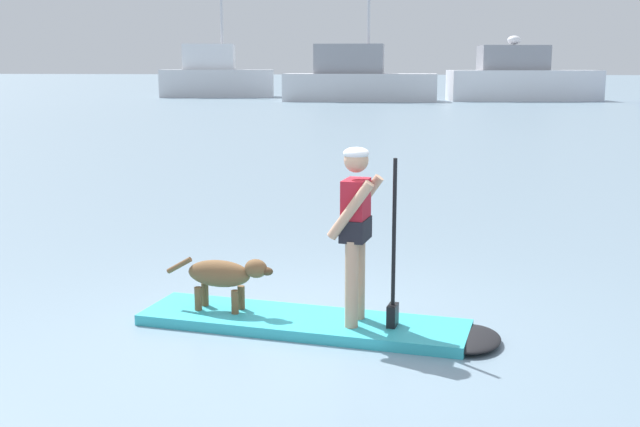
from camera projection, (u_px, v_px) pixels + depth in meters
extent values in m
plane|color=gray|center=(303.00, 327.00, 7.34)|extent=(400.00, 400.00, 0.00)
cube|color=#33B2BF|center=(303.00, 322.00, 7.34)|extent=(3.15, 1.19, 0.10)
ellipsoid|color=black|center=(469.00, 339.00, 6.90)|extent=(0.65, 0.82, 0.10)
cylinder|color=tan|center=(359.00, 277.00, 7.23)|extent=(0.12, 0.12, 0.79)
cylinder|color=tan|center=(352.00, 284.00, 6.99)|extent=(0.12, 0.12, 0.79)
cube|color=black|center=(356.00, 229.00, 7.02)|extent=(0.26, 0.39, 0.20)
cube|color=#B21E2D|center=(356.00, 209.00, 6.99)|extent=(0.24, 0.36, 0.53)
sphere|color=tan|center=(356.00, 160.00, 6.91)|extent=(0.22, 0.22, 0.22)
ellipsoid|color=white|center=(356.00, 153.00, 6.90)|extent=(0.23, 0.23, 0.11)
cylinder|color=tan|center=(361.00, 203.00, 7.16)|extent=(0.43, 0.14, 0.54)
cylinder|color=tan|center=(350.00, 210.00, 6.81)|extent=(0.43, 0.14, 0.54)
cylinder|color=black|center=(394.00, 244.00, 6.94)|extent=(0.04, 0.04, 1.52)
cube|color=black|center=(393.00, 315.00, 7.07)|extent=(0.10, 0.19, 0.20)
ellipsoid|color=brown|center=(219.00, 273.00, 7.50)|extent=(0.66, 0.30, 0.26)
ellipsoid|color=brown|center=(256.00, 268.00, 7.38)|extent=(0.24, 0.19, 0.18)
ellipsoid|color=#503923|center=(267.00, 271.00, 7.35)|extent=(0.13, 0.09, 0.08)
cylinder|color=brown|center=(179.00, 265.00, 7.61)|extent=(0.27, 0.08, 0.18)
cylinder|color=brown|center=(241.00, 297.00, 7.56)|extent=(0.07, 0.07, 0.23)
cylinder|color=brown|center=(235.00, 302.00, 7.42)|extent=(0.07, 0.07, 0.23)
cylinder|color=brown|center=(205.00, 294.00, 7.67)|extent=(0.07, 0.07, 0.23)
cylinder|color=brown|center=(198.00, 299.00, 7.52)|extent=(0.07, 0.07, 0.23)
cube|color=silver|center=(218.00, 83.00, 60.26)|extent=(8.96, 4.76, 2.08)
cube|color=silver|center=(209.00, 57.00, 59.99)|extent=(4.22, 3.07, 1.91)
cylinder|color=silver|center=(222.00, 18.00, 59.29)|extent=(0.20, 0.20, 7.66)
cylinder|color=silver|center=(209.00, 54.00, 59.95)|extent=(2.95, 0.72, 0.14)
cube|color=silver|center=(360.00, 87.00, 53.53)|extent=(10.43, 3.97, 1.85)
cube|color=gray|center=(349.00, 59.00, 53.29)|extent=(4.74, 2.83, 1.96)
cylinder|color=silver|center=(369.00, 12.00, 52.51)|extent=(0.20, 0.20, 8.16)
cylinder|color=silver|center=(349.00, 56.00, 53.25)|extent=(3.60, 0.31, 0.14)
cube|color=white|center=(523.00, 86.00, 53.99)|extent=(10.60, 4.82, 2.07)
cube|color=gray|center=(513.00, 58.00, 53.77)|extent=(4.93, 3.07, 1.68)
ellipsoid|color=white|center=(514.00, 40.00, 53.55)|extent=(0.90, 0.90, 0.60)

